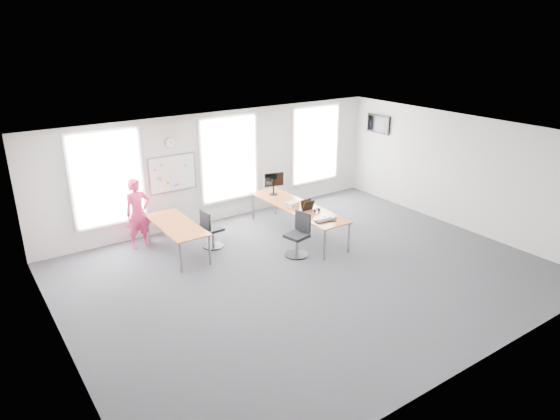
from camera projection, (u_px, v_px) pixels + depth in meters
floor at (308, 273)px, 10.96m from camera, size 10.00×10.00×0.00m
ceiling at (311, 139)px, 9.91m from camera, size 10.00×10.00×0.00m
wall_back at (219, 167)px, 13.52m from camera, size 10.00×0.00×10.00m
wall_front at (475, 287)px, 7.35m from camera, size 10.00×0.00×10.00m
wall_left at (56, 273)px, 7.78m from camera, size 0.00×10.00×10.00m
wall_right at (460, 172)px, 13.09m from camera, size 0.00×10.00×10.00m
window_left at (107, 179)px, 11.83m from camera, size 1.60×0.06×2.20m
window_mid at (229, 159)px, 13.59m from camera, size 1.60×0.06×2.20m
window_right at (315, 144)px, 15.18m from camera, size 1.60×0.06×2.20m
desk_right at (297, 208)px, 12.73m from camera, size 0.87×3.24×0.79m
desk_left at (176, 227)px, 11.68m from camera, size 0.82×2.05×0.75m
chair_right at (298, 237)px, 11.70m from camera, size 0.56×0.56×1.04m
chair_left at (211, 231)px, 12.10m from camera, size 0.52×0.52×0.97m
person at (138, 213)px, 12.02m from camera, size 0.66×0.46×1.73m
whiteboard at (173, 174)px, 12.76m from camera, size 1.20×0.03×0.90m
wall_clock at (170, 143)px, 12.48m from camera, size 0.30×0.04×0.30m
tv at (378, 124)px, 15.10m from camera, size 0.06×0.90×0.55m
keyboard at (325, 221)px, 11.72m from camera, size 0.52×0.31×0.02m
mouse at (336, 218)px, 11.88m from camera, size 0.06×0.10×0.04m
lens_cap at (324, 216)px, 12.02m from camera, size 0.07×0.07×0.01m
headphones at (317, 210)px, 12.28m from camera, size 0.17×0.09×0.10m
laptop_sleeve at (307, 205)px, 12.37m from camera, size 0.34×0.19×0.27m
paper_stack at (292, 204)px, 12.67m from camera, size 0.38×0.32×0.11m
monitor at (274, 182)px, 13.42m from camera, size 0.54×0.23×0.61m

